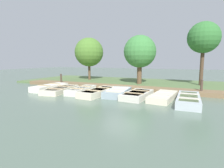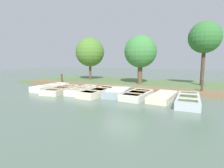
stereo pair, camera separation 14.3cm
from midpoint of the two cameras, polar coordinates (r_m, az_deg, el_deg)
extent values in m
plane|color=#566B5B|center=(12.21, 3.50, -2.84)|extent=(80.00, 80.00, 0.00)
cube|color=#567042|center=(16.90, 9.77, 0.21)|extent=(8.00, 24.00, 0.15)
cube|color=brown|center=(13.44, 5.63, -1.31)|extent=(1.42, 19.46, 0.28)
cube|color=silver|center=(14.13, -19.20, -1.00)|extent=(3.02, 1.06, 0.40)
cube|color=#4C709E|center=(14.11, -19.23, -0.26)|extent=(2.48, 0.83, 0.03)
cube|color=tan|center=(13.70, -20.91, -0.43)|extent=(0.30, 0.97, 0.03)
cube|color=tan|center=(14.52, -17.66, 0.13)|extent=(0.30, 0.97, 0.03)
cube|color=beige|center=(12.98, -16.03, -1.77)|extent=(3.38, 1.76, 0.33)
cube|color=#6B7F51|center=(12.95, -16.06, -1.12)|extent=(2.77, 1.39, 0.03)
cube|color=tan|center=(12.44, -17.53, -1.40)|extent=(0.51, 1.18, 0.03)
cube|color=tan|center=(13.47, -14.70, -0.64)|extent=(0.51, 1.18, 0.03)
cube|color=silver|center=(12.39, -9.55, -1.92)|extent=(3.08, 1.28, 0.37)
cube|color=#4C709E|center=(12.36, -9.56, -1.15)|extent=(2.52, 1.02, 0.03)
cube|color=tan|center=(11.87, -10.86, -1.41)|extent=(0.40, 0.91, 0.03)
cube|color=tan|center=(12.86, -8.37, -0.67)|extent=(0.40, 0.91, 0.03)
cube|color=beige|center=(11.44, -4.13, -2.61)|extent=(3.37, 1.33, 0.37)
cube|color=#6B7F51|center=(11.41, -4.14, -1.76)|extent=(2.76, 1.04, 0.03)
cube|color=tan|center=(10.89, -5.92, -2.08)|extent=(0.39, 1.06, 0.03)
cube|color=tan|center=(11.93, -2.51, -1.21)|extent=(0.39, 1.06, 0.03)
cube|color=#8C9EA8|center=(11.20, 2.22, -2.76)|extent=(2.86, 1.54, 0.39)
cube|color=beige|center=(11.17, 2.23, -1.86)|extent=(2.34, 1.21, 0.03)
cube|color=beige|center=(10.67, 1.44, -2.14)|extent=(0.40, 1.16, 0.03)
cube|color=beige|center=(11.66, 2.94, -1.33)|extent=(0.40, 1.16, 0.03)
cube|color=beige|center=(10.55, 8.55, -3.56)|extent=(2.81, 1.43, 0.36)
cube|color=#6B7F51|center=(10.52, 8.56, -2.68)|extent=(2.30, 1.13, 0.03)
cube|color=tan|center=(10.05, 7.50, -2.99)|extent=(0.36, 1.14, 0.03)
cube|color=tan|center=(11.00, 9.54, -2.11)|extent=(0.36, 1.14, 0.03)
cube|color=beige|center=(10.48, 16.72, -3.97)|extent=(3.12, 1.39, 0.33)
cube|color=#4C709E|center=(10.46, 16.75, -3.16)|extent=(2.55, 1.09, 0.03)
cube|color=beige|center=(9.90, 15.95, -3.56)|extent=(0.40, 1.04, 0.03)
cube|color=beige|center=(11.00, 17.48, -2.53)|extent=(0.40, 1.04, 0.03)
cube|color=#B2BCC1|center=(9.98, 23.99, -4.72)|extent=(3.40, 1.13, 0.38)
cube|color=#6B7F51|center=(9.95, 24.05, -3.74)|extent=(2.79, 0.88, 0.03)
cube|color=beige|center=(9.31, 24.00, -4.30)|extent=(0.35, 1.01, 0.03)
cube|color=beige|center=(10.58, 24.10, -2.95)|extent=(0.35, 1.01, 0.03)
cylinder|color=#47382D|center=(16.71, -15.80, 1.34)|extent=(0.16, 0.16, 0.95)
sphere|color=#47382D|center=(16.67, -15.87, 3.06)|extent=(0.14, 0.14, 0.14)
cylinder|color=#47382D|center=(12.67, 27.59, -1.13)|extent=(0.16, 0.16, 0.95)
sphere|color=#47382D|center=(12.61, 27.72, 1.13)|extent=(0.14, 0.14, 0.14)
cylinder|color=brown|center=(19.44, -6.92, 4.38)|extent=(0.26, 0.26, 2.29)
sphere|color=#4C7A2D|center=(19.44, -7.01, 10.27)|extent=(3.10, 3.10, 3.10)
cylinder|color=brown|center=(15.86, 9.37, 3.55)|extent=(0.42, 0.42, 2.24)
sphere|color=#3D7F3D|center=(15.85, 9.51, 10.44)|extent=(2.85, 2.85, 2.85)
cylinder|color=#4C3828|center=(16.50, 27.72, 4.96)|extent=(0.29, 0.29, 3.41)
sphere|color=#337033|center=(16.60, 28.24, 13.28)|extent=(2.56, 2.56, 2.56)
camera|label=1|loc=(0.07, -89.65, 0.05)|focal=28.00mm
camera|label=2|loc=(0.07, 90.35, -0.05)|focal=28.00mm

